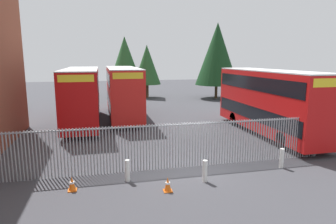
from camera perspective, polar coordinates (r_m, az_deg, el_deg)
ground_plane at (r=21.95m, az=-2.35°, el=-3.31°), size 100.00×100.00×0.00m
palisade_fence at (r=13.94m, az=0.95°, el=-6.31°), size 15.83×0.14×2.35m
double_decker_bus_near_gate at (r=21.16m, az=19.11°, el=2.29°), size 2.54×10.81×4.42m
double_decker_bus_behind_fence_left at (r=24.13m, az=-16.32°, el=3.37°), size 2.54×10.81×4.42m
double_decker_bus_behind_fence_right at (r=26.22m, az=-8.79°, el=4.19°), size 2.54×10.81×4.42m
bollard_near_left at (r=12.85m, az=-7.90°, el=-11.23°), size 0.20×0.20×0.95m
bollard_center_front at (r=12.78m, az=7.19°, el=-11.32°), size 0.20×0.20×0.95m
bollard_near_right at (r=15.22m, az=21.24°, el=-8.38°), size 0.20×0.20×0.95m
traffic_cone_by_gate at (r=11.90m, az=-0.05°, el=-13.90°), size 0.34×0.34×0.59m
traffic_cone_mid_forecourt at (r=12.55m, az=-18.16°, el=-13.12°), size 0.34×0.34×0.59m
tree_tall_back at (r=39.02m, az=9.54°, el=11.06°), size 5.53×5.53×9.72m
tree_short_side at (r=39.03m, az=-8.39°, el=10.12°), size 4.06×4.06×8.01m
tree_mid_row at (r=39.38m, az=-4.11°, el=9.15°), size 3.62×3.62×6.98m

